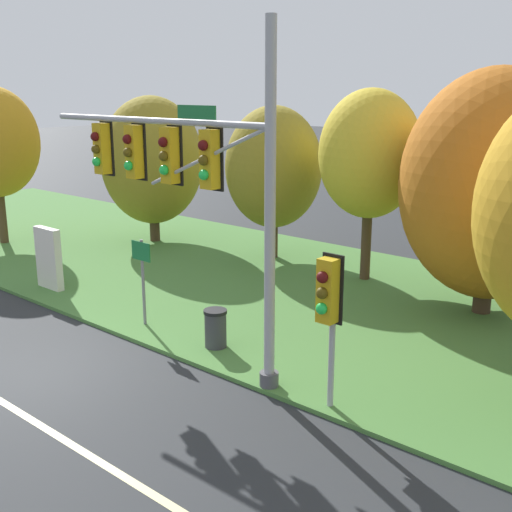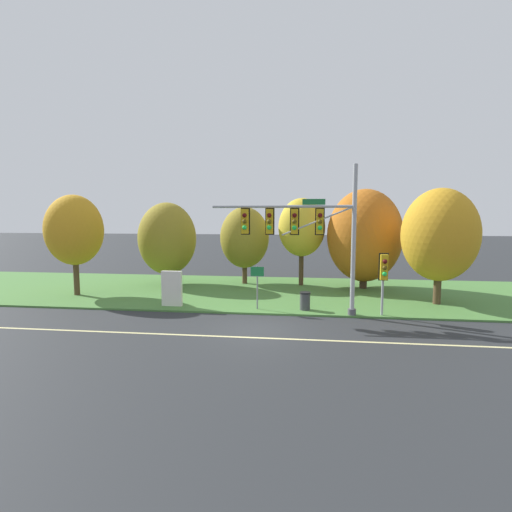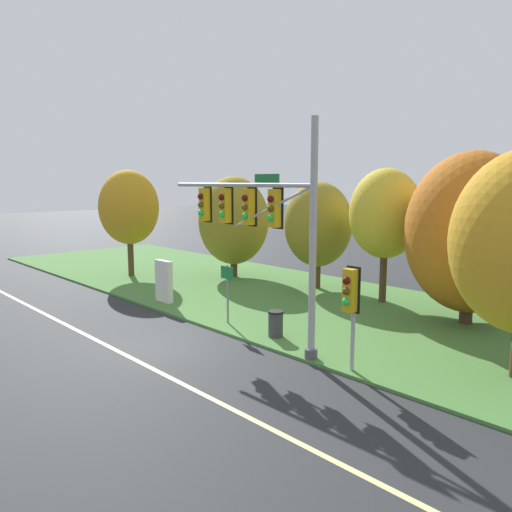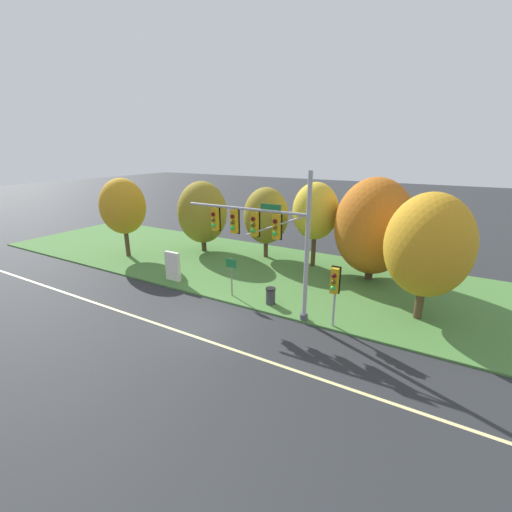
% 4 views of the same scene
% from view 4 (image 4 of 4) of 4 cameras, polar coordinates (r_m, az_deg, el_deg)
% --- Properties ---
extents(ground_plane, '(160.00, 160.00, 0.00)m').
position_cam_4_polar(ground_plane, '(17.65, -9.14, -10.90)').
color(ground_plane, '#282B2D').
extents(lane_stripe, '(36.00, 0.16, 0.01)m').
position_cam_4_polar(lane_stripe, '(16.86, -11.76, -12.49)').
color(lane_stripe, beige).
rests_on(lane_stripe, ground).
extents(grass_verge, '(48.00, 11.50, 0.10)m').
position_cam_4_polar(grass_verge, '(23.97, 3.29, -2.69)').
color(grass_verge, '#477A38').
rests_on(grass_verge, ground).
extents(traffic_signal_mast, '(7.15, 0.49, 7.31)m').
position_cam_4_polar(traffic_signal_mast, '(17.10, 1.33, 4.03)').
color(traffic_signal_mast, '#9EA0A5').
rests_on(traffic_signal_mast, grass_verge).
extents(pedestrian_signal_near_kerb, '(0.46, 0.55, 3.07)m').
position_cam_4_polar(pedestrian_signal_near_kerb, '(16.30, 12.96, -4.61)').
color(pedestrian_signal_near_kerb, '#9EA0A5').
rests_on(pedestrian_signal_near_kerb, grass_verge).
extents(route_sign_post, '(0.69, 0.08, 2.27)m').
position_cam_4_polar(route_sign_post, '(19.65, -4.12, -2.59)').
color(route_sign_post, slate).
rests_on(route_sign_post, grass_verge).
extents(tree_nearest_road, '(3.40, 3.40, 6.10)m').
position_cam_4_polar(tree_nearest_road, '(28.31, -21.31, 7.70)').
color(tree_nearest_road, '#4C3823').
rests_on(tree_nearest_road, grass_verge).
extents(tree_left_of_mast, '(4.00, 4.00, 5.74)m').
position_cam_4_polar(tree_left_of_mast, '(28.31, -8.92, 7.18)').
color(tree_left_of_mast, '#423021').
rests_on(tree_left_of_mast, grass_verge).
extents(tree_behind_signpost, '(3.45, 3.45, 5.44)m').
position_cam_4_polar(tree_behind_signpost, '(26.34, 1.70, 6.71)').
color(tree_behind_signpost, '#4C3823').
rests_on(tree_behind_signpost, grass_verge).
extents(tree_mid_verge, '(3.21, 3.21, 6.03)m').
position_cam_4_polar(tree_mid_verge, '(24.42, 9.88, 7.34)').
color(tree_mid_verge, '#4C3823').
rests_on(tree_mid_verge, grass_verge).
extents(tree_tall_centre, '(4.89, 4.89, 6.58)m').
position_cam_4_polar(tree_tall_centre, '(22.82, 19.04, 4.66)').
color(tree_tall_centre, '#423021').
rests_on(tree_tall_centre, grass_verge).
extents(tree_right_far, '(4.04, 4.04, 6.35)m').
position_cam_4_polar(tree_right_far, '(18.23, 26.79, 1.56)').
color(tree_right_far, '#4C3823').
rests_on(tree_right_far, grass_verge).
extents(info_kiosk, '(1.10, 0.24, 1.90)m').
position_cam_4_polar(info_kiosk, '(22.72, -13.70, -1.68)').
color(info_kiosk, silver).
rests_on(info_kiosk, grass_verge).
extents(trash_bin, '(0.56, 0.56, 0.93)m').
position_cam_4_polar(trash_bin, '(18.96, 2.44, -6.64)').
color(trash_bin, '#38383D').
rests_on(trash_bin, grass_verge).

